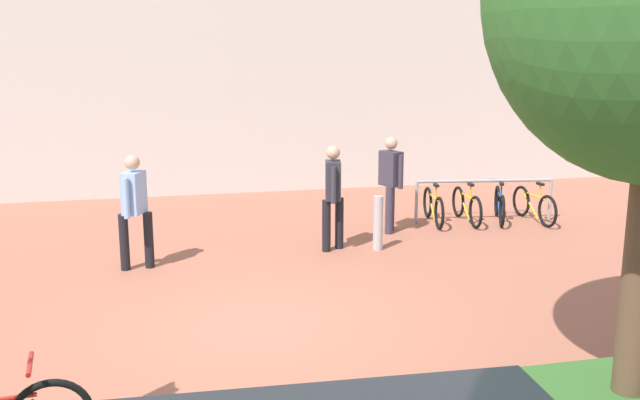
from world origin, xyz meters
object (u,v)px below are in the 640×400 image
Objects in this scene: person_suited_dark at (391,178)px; person_suited_navy at (333,191)px; person_casual_tan at (135,205)px; bollard_steel at (378,223)px; bike_rack_cluster at (484,204)px.

person_suited_dark and person_suited_navy have the same top height.
person_casual_tan and person_suited_dark have the same top height.
bike_rack_cluster is at bearing 28.45° from bollard_steel.
bollard_steel is at bearing 2.42° from person_casual_tan.
bike_rack_cluster is 2.89m from bollard_steel.
bike_rack_cluster is 1.53× the size of person_suited_navy.
person_casual_tan is at bearing -177.58° from bollard_steel.
person_suited_dark is 1.00× the size of person_suited_navy.
person_suited_navy reaches higher than bike_rack_cluster.
bollard_steel is 1.32m from person_suited_dark.
bike_rack_cluster is 1.53× the size of person_suited_dark.
bollard_steel is 0.52× the size of person_casual_tan.
person_casual_tan reaches higher than bike_rack_cluster.
person_suited_dark is at bearing -171.18° from bike_rack_cluster.
person_suited_navy is (-1.28, -0.90, 0.00)m from person_suited_dark.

